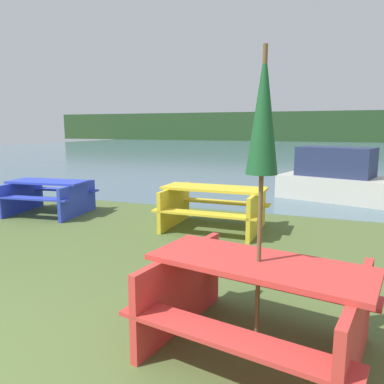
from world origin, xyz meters
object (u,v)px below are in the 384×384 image
(picnic_table_red, at_px, (257,299))
(boat, at_px, (356,182))
(picnic_table_yellow, at_px, (214,204))
(picnic_table_blue, at_px, (49,194))
(umbrella_darkgreen, at_px, (263,116))

(picnic_table_red, height_order, boat, boat)
(picnic_table_yellow, bearing_deg, boat, 55.90)
(picnic_table_red, height_order, picnic_table_yellow, picnic_table_red)
(picnic_table_red, distance_m, picnic_table_blue, 6.27)
(picnic_table_blue, bearing_deg, picnic_table_red, -33.83)
(picnic_table_red, xyz_separation_m, picnic_table_blue, (-5.21, 3.49, -0.03))
(umbrella_darkgreen, height_order, boat, umbrella_darkgreen)
(picnic_table_blue, distance_m, umbrella_darkgreen, 6.45)
(picnic_table_yellow, relative_size, boat, 0.42)
(picnic_table_blue, relative_size, boat, 0.41)
(picnic_table_red, relative_size, picnic_table_yellow, 1.07)
(umbrella_darkgreen, relative_size, boat, 0.56)
(umbrella_darkgreen, distance_m, boat, 7.60)
(picnic_table_red, distance_m, picnic_table_yellow, 3.85)
(picnic_table_yellow, xyz_separation_m, boat, (2.59, 3.83, 0.02))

